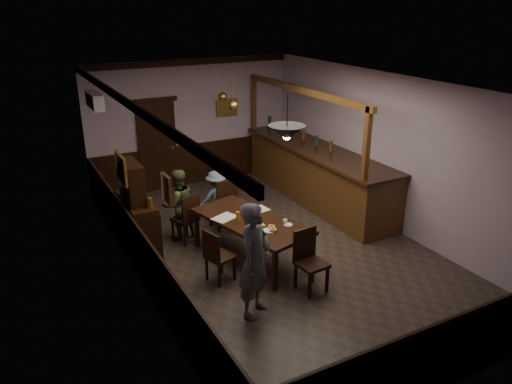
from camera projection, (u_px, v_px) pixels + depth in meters
room at (276, 171)px, 8.61m from camera, size 5.01×8.01×3.01m
dining_table at (251, 223)px, 8.56m from camera, size 1.52×2.38×0.75m
chair_far_left at (188, 216)px, 9.22m from camera, size 0.53×0.53×0.95m
chair_far_right at (225, 202)px, 9.75m from camera, size 0.48×0.48×1.05m
chair_near at (309, 257)px, 7.71m from camera, size 0.47×0.47×1.00m
chair_side at (216, 254)px, 7.91m from camera, size 0.49×0.49×0.90m
person_standing at (255, 260)px, 6.98m from camera, size 0.75×0.70×1.72m
person_seated_left at (178, 204)px, 9.35m from camera, size 0.71×0.58×1.36m
person_seated_right at (216, 198)px, 9.96m from camera, size 0.73×0.42×1.13m
newspaper_left at (225, 218)px, 8.60m from camera, size 0.50×0.44×0.01m
newspaper_right at (257, 210)px, 8.91m from camera, size 0.46×0.36×0.01m
napkin at (260, 225)px, 8.34m from camera, size 0.18×0.18×0.00m
saucer at (288, 225)px, 8.33m from camera, size 0.15×0.15×0.01m
coffee_cup at (285, 221)px, 8.35m from camera, size 0.10×0.10×0.07m
pastry_plate at (270, 231)px, 8.11m from camera, size 0.22×0.22×0.01m
pastry_ring_a at (273, 230)px, 8.08m from camera, size 0.13×0.13×0.04m
pastry_ring_b at (272, 227)px, 8.19m from camera, size 0.13×0.13×0.04m
soda_can at (254, 217)px, 8.49m from camera, size 0.07×0.07×0.12m
beer_glass at (238, 217)px, 8.38m from camera, size 0.06×0.06×0.20m
water_glass at (254, 212)px, 8.64m from camera, size 0.06×0.06×0.15m
pepper_mill at (265, 237)px, 7.76m from camera, size 0.04×0.04×0.14m
sideboard at (137, 217)px, 8.82m from camera, size 0.46×1.29×1.70m
bar_counter at (317, 173)px, 11.10m from camera, size 1.07×4.59×2.57m
door_back at (158, 147)px, 11.63m from camera, size 0.90×0.06×2.10m
ac_unit at (95, 100)px, 9.61m from camera, size 0.20×0.85×0.30m
picture_left_small at (167, 189)px, 5.98m from camera, size 0.04×0.28×0.36m
picture_left_large at (121, 168)px, 8.12m from camera, size 0.04×0.62×0.48m
picture_back at (227, 108)px, 12.15m from camera, size 0.55×0.04×0.42m
pendant_iron at (287, 133)px, 7.38m from camera, size 0.56×0.56×0.68m
pendant_brass_mid at (233, 105)px, 9.92m from camera, size 0.20×0.20×0.81m
pendant_brass_far at (223, 97)px, 10.80m from camera, size 0.20×0.20×0.81m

